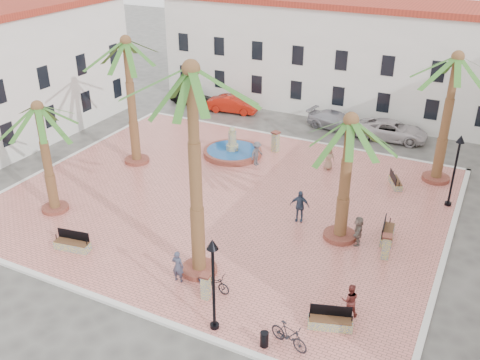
{
  "coord_description": "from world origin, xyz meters",
  "views": [
    {
      "loc": [
        13.81,
        -25.49,
        15.98
      ],
      "look_at": [
        1.0,
        0.0,
        1.6
      ],
      "focal_mm": 40.0,
      "sensor_mm": 36.0,
      "label": 1
    }
  ],
  "objects": [
    {
      "name": "pedestrian_east",
      "position": [
        8.65,
        -1.37,
        0.97
      ],
      "size": [
        0.82,
        1.58,
        1.63
      ],
      "primitive_type": "imported",
      "rotation": [
        0.0,
        0.0,
        -1.34
      ],
      "color": "#74655C",
      "rests_on": "plaza"
    },
    {
      "name": "palm_ne",
      "position": [
        11.21,
        8.39,
        7.34
      ],
      "size": [
        5.74,
        5.74,
        8.53
      ],
      "color": "brown",
      "rests_on": "plaza"
    },
    {
      "name": "fountain",
      "position": [
        -2.61,
        5.96,
        0.45
      ],
      "size": [
        4.22,
        4.22,
        2.18
      ],
      "color": "brown",
      "rests_on": "plaza"
    },
    {
      "name": "car_silver",
      "position": [
        2.39,
        14.7,
        0.7
      ],
      "size": [
        5.1,
        2.76,
        1.4
      ],
      "primitive_type": "imported",
      "rotation": [
        0.0,
        0.0,
        1.4
      ],
      "color": "#A2A1A9",
      "rests_on": "ground"
    },
    {
      "name": "palm_sw",
      "position": [
        -8.31,
        -5.85,
        5.76
      ],
      "size": [
        5.04,
        5.04,
        6.76
      ],
      "color": "brown",
      "rests_on": "plaza"
    },
    {
      "name": "car_white",
      "position": [
        6.93,
        14.47,
        0.75
      ],
      "size": [
        5.59,
        2.89,
        1.51
      ],
      "primitive_type": "imported",
      "rotation": [
        0.0,
        0.0,
        1.64
      ],
      "color": "beige",
      "rests_on": "ground"
    },
    {
      "name": "plaza",
      "position": [
        0.0,
        0.0,
        0.07
      ],
      "size": [
        26.0,
        22.0,
        0.15
      ],
      "primitive_type": "cube",
      "color": "#DA796D",
      "rests_on": "ground"
    },
    {
      "name": "cyclist_a",
      "position": [
        1.9,
        -8.33,
        0.98
      ],
      "size": [
        0.63,
        0.43,
        1.67
      ],
      "primitive_type": "imported",
      "rotation": [
        0.0,
        0.0,
        3.2
      ],
      "color": "#393D52",
      "rests_on": "plaza"
    },
    {
      "name": "kerb_w",
      "position": [
        -13.0,
        0.0,
        0.08
      ],
      "size": [
        0.3,
        22.3,
        0.16
      ],
      "primitive_type": "cube",
      "color": "silver",
      "rests_on": "ground"
    },
    {
      "name": "kerb_e",
      "position": [
        13.0,
        0.0,
        0.08
      ],
      "size": [
        0.3,
        22.3,
        0.16
      ],
      "primitive_type": "cube",
      "color": "silver",
      "rests_on": "ground"
    },
    {
      "name": "lamppost_s",
      "position": [
        5.0,
        -10.36,
        3.16
      ],
      "size": [
        0.48,
        0.48,
        4.44
      ],
      "color": "black",
      "rests_on": "plaza"
    },
    {
      "name": "bollard_se",
      "position": [
        3.71,
        -8.85,
        0.82
      ],
      "size": [
        0.51,
        0.51,
        1.3
      ],
      "rotation": [
        0.0,
        0.0,
        0.1
      ],
      "color": "gray",
      "rests_on": "plaza"
    },
    {
      "name": "ground",
      "position": [
        0.0,
        0.0,
        0.0
      ],
      "size": [
        120.0,
        120.0,
        0.0
      ],
      "primitive_type": "plane",
      "color": "#56544F",
      "rests_on": "ground"
    },
    {
      "name": "bench_se",
      "position": [
        9.38,
        -8.16,
        0.43
      ],
      "size": [
        1.96,
        1.13,
        0.99
      ],
      "rotation": [
        0.0,
        0.0,
        0.32
      ],
      "color": "gray",
      "rests_on": "plaza"
    },
    {
      "name": "car_black",
      "position": [
        -11.33,
        14.79,
        0.74
      ],
      "size": [
        4.51,
        2.17,
        1.49
      ],
      "primitive_type": "imported",
      "rotation": [
        0.0,
        0.0,
        1.47
      ],
      "color": "black",
      "rests_on": "ground"
    },
    {
      "name": "bench_s",
      "position": [
        -4.49,
        -8.56,
        0.44
      ],
      "size": [
        2.0,
        0.9,
        1.02
      ],
      "rotation": [
        0.0,
        0.0,
        0.17
      ],
      "color": "gray",
      "rests_on": "plaza"
    },
    {
      "name": "car_red",
      "position": [
        -7.04,
        14.54,
        0.73
      ],
      "size": [
        4.6,
        2.13,
        1.46
      ],
      "primitive_type": "imported",
      "rotation": [
        0.0,
        0.0,
        1.71
      ],
      "color": "#A8180B",
      "rests_on": "ground"
    },
    {
      "name": "palm_nw",
      "position": [
        -8.09,
        1.87,
        7.67
      ],
      "size": [
        5.58,
        5.58,
        8.85
      ],
      "color": "brown",
      "rests_on": "plaza"
    },
    {
      "name": "palm_e",
      "position": [
        7.65,
        -1.2,
        6.02
      ],
      "size": [
        5.77,
        5.77,
        7.17
      ],
      "color": "brown",
      "rests_on": "plaza"
    },
    {
      "name": "lamppost_e",
      "position": [
        12.4,
        5.22,
        3.21
      ],
      "size": [
        0.49,
        0.49,
        4.51
      ],
      "color": "black",
      "rests_on": "plaza"
    },
    {
      "name": "pedestrian_fountain_a",
      "position": [
        4.36,
        6.77,
        0.97
      ],
      "size": [
        0.95,
        0.86,
        1.64
      ],
      "primitive_type": "imported",
      "rotation": [
        0.0,
        0.0,
        0.56
      ],
      "color": "#99775E",
      "rests_on": "plaza"
    },
    {
      "name": "pedestrian_north",
      "position": [
        -0.32,
        5.2,
        1.01
      ],
      "size": [
        0.92,
        1.25,
        1.73
      ],
      "primitive_type": "imported",
      "rotation": [
        0.0,
        0.0,
        1.3
      ],
      "color": "#4A494E",
      "rests_on": "plaza"
    },
    {
      "name": "kerb_n",
      "position": [
        0.0,
        11.0,
        0.08
      ],
      "size": [
        26.3,
        0.3,
        0.16
      ],
      "primitive_type": "cube",
      "color": "silver",
      "rests_on": "ground"
    },
    {
      "name": "building_north",
      "position": [
        -0.0,
        19.99,
        4.77
      ],
      "size": [
        30.4,
        7.4,
        9.5
      ],
      "color": "white",
      "rests_on": "ground"
    },
    {
      "name": "kerb_s",
      "position": [
        0.0,
        -11.0,
        0.08
      ],
      "size": [
        26.3,
        0.3,
        0.16
      ],
      "primitive_type": "cube",
      "color": "silver",
      "rests_on": "ground"
    },
    {
      "name": "bicycle_b",
      "position": [
        8.22,
        -9.95,
        0.7
      ],
      "size": [
        1.9,
        1.02,
        1.1
      ],
      "primitive_type": "imported",
      "rotation": [
        0.0,
        0.0,
        1.28
      ],
      "color": "black",
      "rests_on": "plaza"
    },
    {
      "name": "litter_bin",
      "position": [
        7.33,
        -10.4,
        0.49
      ],
      "size": [
        0.35,
        0.35,
        0.69
      ],
      "primitive_type": "cylinder",
      "color": "black",
      "rests_on": "plaza"
    },
    {
      "name": "bollard_n",
      "position": [
        -0.09,
        7.95,
        0.94
      ],
      "size": [
        0.67,
        0.67,
        1.53
      ],
      "rotation": [
        0.0,
        0.0,
        -0.25
      ],
      "color": "gray",
      "rests_on": "plaza"
    },
    {
      "name": "bench_ne",
      "position": [
        9.01,
        6.32,
        0.4
      ],
      "size": [
        1.2,
        1.75,
        0.89
      ],
      "rotation": [
        0.0,
        0.0,
        2.02
      ],
      "color": "gray",
      "rests_on": "plaza"
    },
    {
      "name": "bench_e",
      "position": [
        9.96,
        -0.16,
        0.44
      ],
      "size": [
        0.83,
        2.03,
        1.04
      ],
      "rotation": [
        0.0,
        0.0,
        1.69
      ],
      "color": "gray",
      "rests_on": "plaza"
    },
    {
      "name": "bicycle_a",
      "position": [
        3.73,
        -8.18,
        0.62
      ],
      "size": [
        1.83,
        0.81,
        0.93
      ],
      "primitive_type": "imported",
      "rotation": [
        0.0,
        0.0,
        1.46
      ],
      "color": "black",
      "rests_on": "plaza"
    },
    {
      "name": "cyclist_b",
      "position": [
        9.85,
        -7.02,
        0.94
      ],
      "size": [
        0.93,
        0.83,
        1.59
      ],
      "primitive_type": "imported",
      "rotation": [
        0.0,
        0.0,
        3.5
      ],
      "color": "maroon",
      "rests_on": "plaza"
    },
    {
      "name": "pedestrian_fountain_b",
      "position": [
        5.02,
        -0.5,
        1.1
      ],
      "size": [
        1.18,
        0.68,
        1.89
      ],
      "primitive_type": "imported",
      "rotation": [
        0.0,
        0.0,
        0.2
      ],
      "color": "#31415A",
      "rests_on": "plaza"
    },
    {
      "name": "bollard_e",
      "position": [
        10.28,
        -2.04,
        0.86
      ],
      "size": [
        0.56,
        0.56,
        1.37
      ],
      "rotation": [
        0.0,
        0.0,
        0.17
      ],
      "color": "gray",
      "rests_on": "plaza"
    },
    {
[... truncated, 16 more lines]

